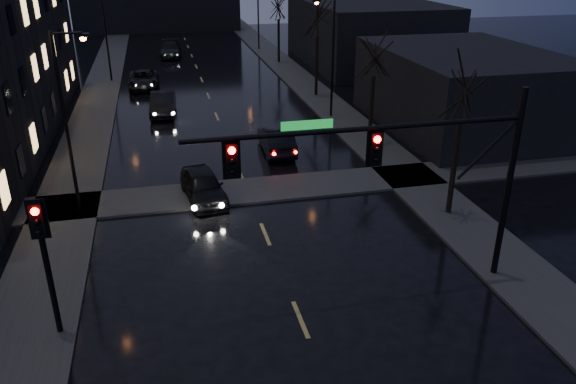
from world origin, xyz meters
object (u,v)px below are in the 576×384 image
oncoming_car_d (170,49)px  lead_car (276,140)px  oncoming_car_b (163,104)px  oncoming_car_c (144,79)px  oncoming_car_a (203,186)px

oncoming_car_d → lead_car: oncoming_car_d is taller
oncoming_car_b → lead_car: (6.21, -9.58, -0.02)m
oncoming_car_c → lead_car: lead_car is taller
oncoming_car_d → oncoming_car_c: bearing=-97.2°
oncoming_car_c → lead_car: bearing=-66.0°
oncoming_car_c → oncoming_car_d: bearing=80.2°
oncoming_car_b → oncoming_car_c: 8.66m
oncoming_car_a → oncoming_car_b: oncoming_car_b is taller
oncoming_car_c → oncoming_car_d: oncoming_car_d is taller
oncoming_car_a → oncoming_car_b: bearing=88.4°
oncoming_car_b → oncoming_car_a: bearing=-80.2°
oncoming_car_a → lead_car: bearing=43.5°
oncoming_car_b → oncoming_car_c: oncoming_car_b is taller
oncoming_car_d → lead_car: size_ratio=1.20×
oncoming_car_a → oncoming_car_d: size_ratio=0.78×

